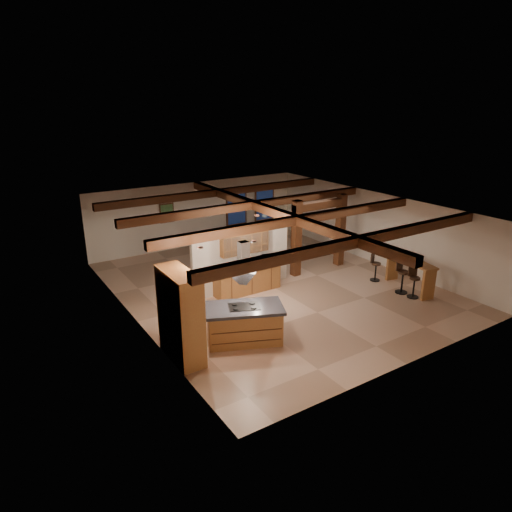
{
  "coord_description": "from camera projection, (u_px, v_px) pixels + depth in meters",
  "views": [
    {
      "loc": [
        -8.7,
        -12.39,
        6.41
      ],
      "look_at": [
        -0.39,
        0.5,
        1.1
      ],
      "focal_mm": 32.0,
      "sensor_mm": 36.0,
      "label": 1
    }
  ],
  "objects": [
    {
      "name": "bar_stool_a",
      "position": [
        414.0,
        281.0,
        15.37
      ],
      "size": [
        0.41,
        0.42,
        1.11
      ],
      "color": "black",
      "rests_on": "ground"
    },
    {
      "name": "room_walls",
      "position": [
        273.0,
        239.0,
        15.81
      ],
      "size": [
        12.0,
        12.0,
        12.0
      ],
      "color": "silver",
      "rests_on": "ground"
    },
    {
      "name": "ceiling_beams",
      "position": [
        274.0,
        212.0,
        15.49
      ],
      "size": [
        10.0,
        12.0,
        0.28
      ],
      "color": "#3A1E0E",
      "rests_on": "room_walls"
    },
    {
      "name": "timber_posts",
      "position": [
        319.0,
        226.0,
        17.49
      ],
      "size": [
        2.5,
        0.3,
        2.9
      ],
      "color": "#3A1E0E",
      "rests_on": "ground"
    },
    {
      "name": "side_table",
      "position": [
        279.0,
        230.0,
        22.55
      ],
      "size": [
        0.53,
        0.53,
        0.51
      ],
      "primitive_type": "cube",
      "rotation": [
        0.0,
        0.0,
        -0.37
      ],
      "color": "#3A1E0E",
      "rests_on": "ground"
    },
    {
      "name": "back_windows",
      "position": [
        251.0,
        206.0,
        22.04
      ],
      "size": [
        2.7,
        0.07,
        1.7
      ],
      "color": "#3A1E0E",
      "rests_on": "room_walls"
    },
    {
      "name": "ground",
      "position": [
        273.0,
        287.0,
        16.39
      ],
      "size": [
        12.0,
        12.0,
        0.0
      ],
      "primitive_type": "plane",
      "color": "tan",
      "rests_on": "ground"
    },
    {
      "name": "partition_wall",
      "position": [
        241.0,
        259.0,
        15.92
      ],
      "size": [
        3.8,
        0.18,
        2.2
      ],
      "primitive_type": "cube",
      "color": "silver",
      "rests_on": "ground"
    },
    {
      "name": "bar_stool_b",
      "position": [
        402.0,
        276.0,
        15.72
      ],
      "size": [
        0.42,
        0.43,
        1.22
      ],
      "color": "black",
      "rests_on": "ground"
    },
    {
      "name": "microwave",
      "position": [
        269.0,
        258.0,
        16.08
      ],
      "size": [
        0.55,
        0.46,
        0.26
      ],
      "primitive_type": "imported",
      "rotation": [
        0.0,
        0.0,
        2.79
      ],
      "color": "silver",
      "rests_on": "back_counter"
    },
    {
      "name": "framed_art",
      "position": [
        167.0,
        213.0,
        19.78
      ],
      "size": [
        0.65,
        0.05,
        0.85
      ],
      "color": "#3A1E0E",
      "rests_on": "room_walls"
    },
    {
      "name": "bar_counter",
      "position": [
        410.0,
        269.0,
        15.95
      ],
      "size": [
        0.97,
        2.21,
        1.13
      ],
      "color": "olive",
      "rests_on": "ground"
    },
    {
      "name": "recessed_cans",
      "position": [
        239.0,
        233.0,
        12.62
      ],
      "size": [
        3.16,
        2.46,
        0.03
      ],
      "color": "silver",
      "rests_on": "room_walls"
    },
    {
      "name": "table_lamp",
      "position": [
        279.0,
        221.0,
        22.39
      ],
      "size": [
        0.26,
        0.26,
        0.3
      ],
      "color": "black",
      "rests_on": "side_table"
    },
    {
      "name": "bar_stool_c",
      "position": [
        375.0,
        267.0,
        16.81
      ],
      "size": [
        0.39,
        0.4,
        1.05
      ],
      "color": "black",
      "rests_on": "ground"
    },
    {
      "name": "kitchen_island",
      "position": [
        244.0,
        324.0,
        12.57
      ],
      "size": [
        2.41,
        1.89,
        1.06
      ],
      "color": "olive",
      "rests_on": "ground"
    },
    {
      "name": "sofa",
      "position": [
        249.0,
        234.0,
        21.7
      ],
      "size": [
        2.1,
        0.83,
        0.61
      ],
      "primitive_type": "imported",
      "rotation": [
        0.0,
        0.0,
        3.14
      ],
      "color": "black",
      "rests_on": "ground"
    },
    {
      "name": "upper_display_cabinet",
      "position": [
        244.0,
        240.0,
        15.52
      ],
      "size": [
        1.8,
        0.36,
        0.95
      ],
      "color": "olive",
      "rests_on": "partition_wall"
    },
    {
      "name": "pantry_cabinet",
      "position": [
        181.0,
        316.0,
        11.54
      ],
      "size": [
        0.67,
        1.6,
        2.4
      ],
      "color": "olive",
      "rests_on": "ground"
    },
    {
      "name": "dining_chairs",
      "position": [
        234.0,
        251.0,
        18.1
      ],
      "size": [
        2.62,
        2.62,
        1.34
      ],
      "color": "#3A1E0E",
      "rests_on": "ground"
    },
    {
      "name": "back_counter",
      "position": [
        247.0,
        279.0,
        15.81
      ],
      "size": [
        2.5,
        0.66,
        0.94
      ],
      "color": "olive",
      "rests_on": "ground"
    },
    {
      "name": "dining_table",
      "position": [
        234.0,
        260.0,
        18.22
      ],
      "size": [
        1.86,
        1.25,
        0.6
      ],
      "primitive_type": "imported",
      "rotation": [
        0.0,
        0.0,
        0.18
      ],
      "color": "#3E1D0F",
      "rests_on": "ground"
    },
    {
      "name": "range_hood",
      "position": [
        244.0,
        282.0,
        12.16
      ],
      "size": [
        1.1,
        1.1,
        1.4
      ],
      "color": "silver",
      "rests_on": "room_walls"
    }
  ]
}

